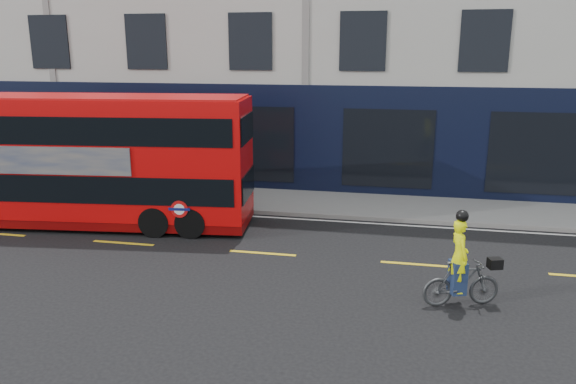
# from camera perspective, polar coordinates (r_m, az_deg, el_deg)

# --- Properties ---
(ground) EXTENTS (120.00, 120.00, 0.00)m
(ground) POSITION_cam_1_polar(r_m,az_deg,el_deg) (13.63, -4.13, -8.41)
(ground) COLOR black
(ground) RESTS_ON ground
(pavement) EXTENTS (60.00, 3.00, 0.12)m
(pavement) POSITION_cam_1_polar(r_m,az_deg,el_deg) (19.61, 0.94, -1.01)
(pavement) COLOR gray
(pavement) RESTS_ON ground
(kerb) EXTENTS (60.00, 0.12, 0.13)m
(kerb) POSITION_cam_1_polar(r_m,az_deg,el_deg) (18.19, 0.07, -2.23)
(kerb) COLOR slate
(kerb) RESTS_ON ground
(road_edge_line) EXTENTS (58.00, 0.10, 0.01)m
(road_edge_line) POSITION_cam_1_polar(r_m,az_deg,el_deg) (17.93, -0.12, -2.69)
(road_edge_line) COLOR silver
(road_edge_line) RESTS_ON ground
(lane_dashes) EXTENTS (58.00, 0.12, 0.01)m
(lane_dashes) POSITION_cam_1_polar(r_m,az_deg,el_deg) (14.97, -2.59, -6.22)
(lane_dashes) COLOR gold
(lane_dashes) RESTS_ON ground
(bus) EXTENTS (9.93, 3.21, 3.93)m
(bus) POSITION_cam_1_polar(r_m,az_deg,el_deg) (17.91, -19.56, 3.09)
(bus) COLOR red
(bus) RESTS_ON ground
(cyclist) EXTENTS (1.72, 0.95, 2.10)m
(cyclist) POSITION_cam_1_polar(r_m,az_deg,el_deg) (12.36, 17.16, -8.01)
(cyclist) COLOR #404345
(cyclist) RESTS_ON ground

